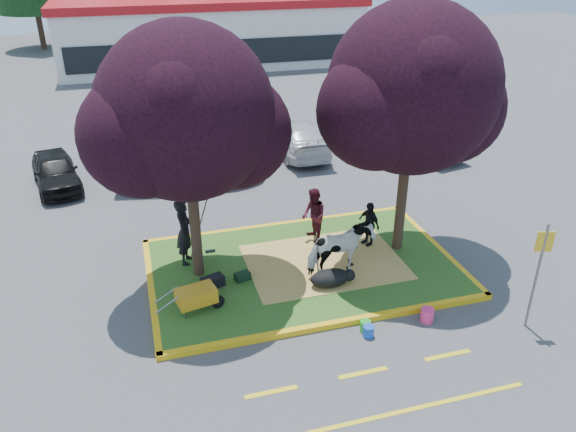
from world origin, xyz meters
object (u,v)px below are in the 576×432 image
object	(u,v)px
handler	(185,231)
bucket_blue	(368,331)
calf	(330,278)
sign_post	(539,265)
wheelbarrow	(197,296)
car_black	(55,171)
bucket_green	(365,326)
cow	(340,250)
bucket_pink	(427,315)
car_silver	(144,154)

from	to	relation	value
handler	bucket_blue	xyz separation A→B (m)	(3.61, -4.19, -0.95)
calf	sign_post	size ratio (longest dim) A/B	0.38
wheelbarrow	car_black	bearing A→B (deg)	100.36
handler	sign_post	size ratio (longest dim) A/B	0.70
sign_post	car_black	xyz separation A→B (m)	(-11.19, 11.63, -1.07)
bucket_blue	car_black	size ratio (longest dim) A/B	0.08
handler	car_black	size ratio (longest dim) A/B	0.52
bucket_green	cow	bearing A→B (deg)	85.12
cow	bucket_blue	xyz separation A→B (m)	(-0.20, -2.44, -0.75)
bucket_pink	bucket_blue	size ratio (longest dim) A/B	1.25
sign_post	car_black	size ratio (longest dim) A/B	0.74
sign_post	bucket_green	xyz separation A→B (m)	(-3.71, 0.86, -1.55)
car_silver	car_black	bearing A→B (deg)	20.61
bucket_green	bucket_blue	xyz separation A→B (m)	(-0.01, -0.20, 0.00)
handler	wheelbarrow	xyz separation A→B (m)	(-0.03, -2.35, -0.51)
calf	bucket_green	world-z (taller)	calf
car_black	cow	bearing A→B (deg)	-59.15
bucket_green	car_black	bearing A→B (deg)	124.78
wheelbarrow	calf	bearing A→B (deg)	-9.98
wheelbarrow	car_black	xyz separation A→B (m)	(-3.83, 9.13, 0.04)
cow	wheelbarrow	world-z (taller)	cow
calf	bucket_blue	bearing A→B (deg)	-81.11
calf	bucket_pink	size ratio (longest dim) A/B	3.05
handler	bucket_green	xyz separation A→B (m)	(3.62, -4.00, -0.95)
car_black	car_silver	world-z (taller)	car_silver
cow	car_silver	size ratio (longest dim) A/B	0.38
handler	bucket_pink	bearing A→B (deg)	-111.09
bucket_green	car_black	distance (m)	13.12
handler	wheelbarrow	size ratio (longest dim) A/B	1.14
handler	bucket_blue	bearing A→B (deg)	-122.22
cow	handler	xyz separation A→B (m)	(-3.81, 1.75, 0.21)
calf	car_black	xyz separation A→B (m)	(-7.25, 8.98, 0.24)
sign_post	car_silver	xyz separation A→B (m)	(-8.05, 12.16, -0.93)
cow	bucket_green	distance (m)	2.38
cow	wheelbarrow	bearing A→B (deg)	88.17
cow	handler	size ratio (longest dim) A/B	0.92
bucket_green	bucket_pink	distance (m)	1.55
bucket_blue	car_silver	world-z (taller)	car_silver
wheelbarrow	sign_post	distance (m)	7.85
bucket_pink	wheelbarrow	bearing A→B (deg)	161.83
car_silver	bucket_green	bearing A→B (deg)	122.08
bucket_blue	car_black	distance (m)	13.28
car_black	bucket_pink	bearing A→B (deg)	-61.33
handler	wheelbarrow	bearing A→B (deg)	-163.73
bucket_pink	car_black	xyz separation A→B (m)	(-9.03, 10.83, 0.45)
wheelbarrow	cow	bearing A→B (deg)	-3.48
sign_post	bucket_blue	size ratio (longest dim) A/B	9.93
calf	bucket_green	bearing A→B (deg)	-80.19
calf	wheelbarrow	bearing A→B (deg)	-175.00
calf	car_silver	bearing A→B (deg)	115.98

